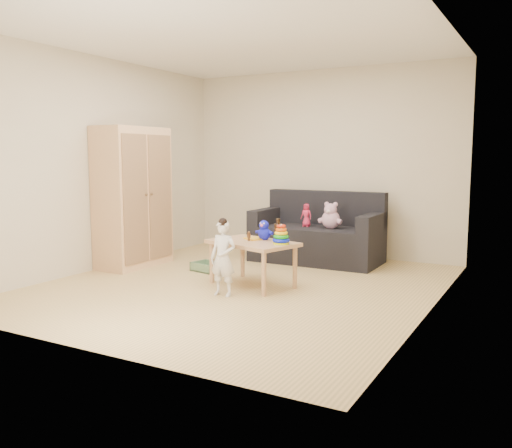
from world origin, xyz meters
The scene contains 13 objects.
room centered at (0.00, 0.00, 1.30)m, with size 4.50×4.50×4.50m.
wardrobe centered at (-1.75, 0.27, 0.88)m, with size 0.49×0.98×1.76m, color #ECB581.
sofa centered at (0.20, 1.64, 0.23)m, with size 1.66×0.83×0.47m, color black.
play_table centered at (0.11, 0.06, 0.24)m, with size 0.93×0.59×0.49m, color tan.
storage_bin centered at (-0.73, 0.45, 0.05)m, with size 0.36×0.27×0.11m, color #5D805D, non-canonical shape.
toddler centered at (0.06, -0.45, 0.37)m, with size 0.28×0.18×0.75m, color silver.
pink_bear centered at (0.42, 1.58, 0.61)m, with size 0.25×0.22×0.29m, color #D099B9, non-canonical shape.
doll centered at (0.06, 1.60, 0.62)m, with size 0.15×0.10×0.30m, color #D8284F.
ring_stacker centered at (0.47, 0.04, 0.57)m, with size 0.18×0.18×0.21m.
brown_bottle centered at (0.36, 0.17, 0.59)m, with size 0.09×0.09×0.25m.
blue_plush centered at (0.17, 0.21, 0.60)m, with size 0.18×0.14×0.22m, color #1A1FEB, non-canonical shape.
wooden_figure centered at (0.07, 0.05, 0.54)m, with size 0.04×0.03×0.11m, color brown, non-canonical shape.
yellow_book centered at (0.07, 0.20, 0.50)m, with size 0.19×0.19×0.01m, color yellow.
Camera 1 is at (2.93, -4.96, 1.39)m, focal length 38.00 mm.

